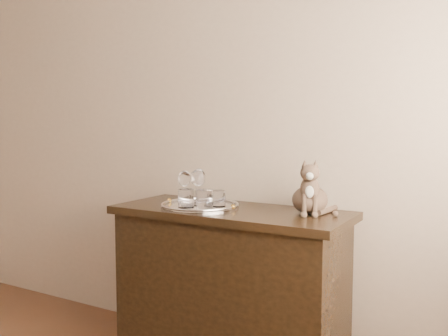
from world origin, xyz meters
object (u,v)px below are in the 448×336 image
at_px(wine_glass_c, 184,187).
at_px(tumbler_b, 186,198).
at_px(sideboard, 230,291).
at_px(wine_glass_d, 199,187).
at_px(tumbler_c, 218,199).
at_px(wine_glass_a, 196,186).
at_px(tumbler_a, 205,200).
at_px(tray, 200,206).
at_px(cat, 310,186).

xyz_separation_m(wine_glass_c, tumbler_b, (0.06, -0.08, -0.04)).
xyz_separation_m(sideboard, wine_glass_c, (-0.25, -0.04, 0.52)).
height_order(wine_glass_d, tumbler_c, wine_glass_d).
relative_size(wine_glass_a, wine_glass_c, 0.97).
relative_size(tumbler_a, tumbler_b, 1.06).
bearing_deg(tumbler_c, tumbler_a, -97.92).
distance_m(tray, wine_glass_d, 0.10).
height_order(wine_glass_c, tumbler_a, wine_glass_c).
distance_m(tumbler_a, cat, 0.52).
bearing_deg(wine_glass_d, tray, -24.38).
height_order(tray, tumbler_a, tumbler_a).
relative_size(sideboard, tray, 3.00).
relative_size(wine_glass_c, tumbler_c, 2.16).
bearing_deg(wine_glass_a, tray, -47.42).
height_order(sideboard, wine_glass_c, wine_glass_c).
height_order(tray, wine_glass_d, wine_glass_d).
relative_size(tumbler_b, tumbler_c, 1.12).
relative_size(tumbler_a, tumbler_c, 1.19).
xyz_separation_m(sideboard, tumbler_c, (-0.06, -0.01, 0.47)).
height_order(wine_glass_c, tumbler_b, wine_glass_c).
bearing_deg(wine_glass_a, cat, 2.33).
distance_m(tray, tumbler_c, 0.11).
height_order(tumbler_a, cat, cat).
xyz_separation_m(tray, tumbler_b, (-0.03, -0.09, 0.05)).
relative_size(wine_glass_a, tumbler_b, 1.87).
distance_m(sideboard, wine_glass_a, 0.58).
bearing_deg(tumbler_a, wine_glass_d, 135.38).
bearing_deg(tumbler_b, wine_glass_c, 129.80).
distance_m(wine_glass_d, tumbler_a, 0.14).
height_order(tumbler_a, tumbler_b, tumbler_a).
bearing_deg(wine_glass_a, wine_glass_d, -49.87).
bearing_deg(wine_glass_d, sideboard, 8.19).
distance_m(tray, tumbler_b, 0.10).
distance_m(sideboard, wine_glass_c, 0.58).
height_order(tumbler_b, cat, cat).
relative_size(wine_glass_c, tumbler_a, 1.83).
relative_size(tray, wine_glass_a, 2.33).
height_order(wine_glass_a, tumbler_c, wine_glass_a).
bearing_deg(wine_glass_c, tray, 6.54).
height_order(wine_glass_a, tumbler_b, wine_glass_a).
xyz_separation_m(tumbler_a, tumbler_c, (0.02, 0.11, -0.01)).
height_order(wine_glass_a, tumbler_a, wine_glass_a).
height_order(wine_glass_c, tumbler_c, wine_glass_c).
relative_size(tray, cat, 1.52).
bearing_deg(tumbler_c, wine_glass_c, -171.48).
xyz_separation_m(tray, tumbler_c, (0.10, 0.02, 0.04)).
relative_size(wine_glass_a, tumbler_c, 2.10).
bearing_deg(cat, tumbler_b, 179.91).
relative_size(tumbler_b, cat, 0.35).
xyz_separation_m(wine_glass_c, tumbler_c, (0.19, 0.03, -0.05)).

